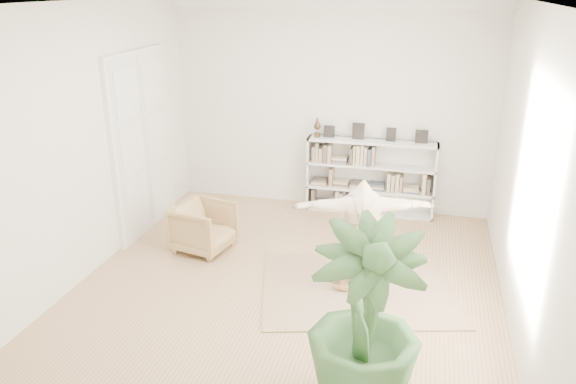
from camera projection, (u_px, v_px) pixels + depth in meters
The scene contains 9 objects.
floor at pixel (289, 285), 7.52m from camera, with size 6.00×6.00×0.00m, color olive.
room_shell at pixel (334, 2), 8.95m from camera, with size 6.00×6.00×6.00m.
doors at pixel (143, 145), 8.83m from camera, with size 0.09×1.78×2.92m.
bookshelf at pixel (370, 178), 9.69m from camera, with size 2.20×0.35×1.64m.
armchair at pixel (204, 227), 8.40m from camera, with size 0.78×0.80×0.73m, color tan.
rug at pixel (358, 287), 7.43m from camera, with size 2.50×2.00×0.02m, color tan.
rocker_board at pixel (358, 284), 7.41m from camera, with size 0.54×0.40×0.10m.
person at pixel (361, 230), 7.14m from camera, with size 1.78×0.48×1.45m, color beige.
houseplant at pixel (365, 321), 5.08m from camera, with size 1.05×1.05×1.87m, color #31562B.
Camera 1 is at (1.61, -6.40, 3.82)m, focal length 35.00 mm.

